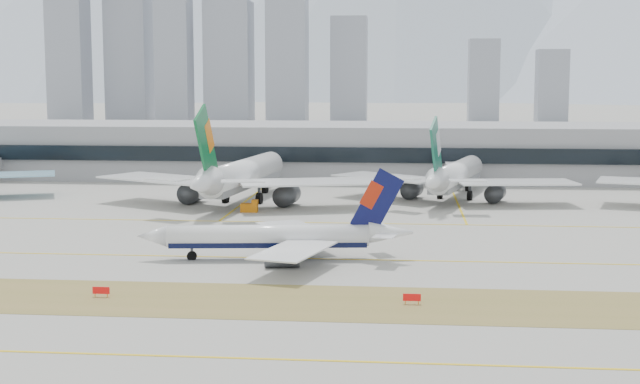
# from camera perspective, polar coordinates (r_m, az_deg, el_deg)

# --- Properties ---
(ground) EXTENTS (3000.00, 3000.00, 0.00)m
(ground) POSITION_cam_1_polar(r_m,az_deg,el_deg) (142.17, 0.30, -3.91)
(ground) COLOR #99968F
(ground) RESTS_ON ground
(apron_markings) EXTENTS (360.00, 122.22, 0.06)m
(apron_markings) POSITION_cam_1_polar(r_m,az_deg,el_deg) (90.14, -2.81, -10.44)
(apron_markings) COLOR olive
(apron_markings) RESTS_ON ground
(taxiing_airliner) EXTENTS (42.40, 36.62, 14.25)m
(taxiing_airliner) POSITION_cam_1_polar(r_m,az_deg,el_deg) (136.47, -2.69, -2.91)
(taxiing_airliner) COLOR white
(taxiing_airliner) RESTS_ON ground
(widebody_eva) EXTENTS (64.30, 63.33, 23.07)m
(widebody_eva) POSITION_cam_1_polar(r_m,az_deg,el_deg) (198.57, -5.10, 1.00)
(widebody_eva) COLOR white
(widebody_eva) RESTS_ON ground
(widebody_cathay) EXTENTS (55.25, 55.13, 20.32)m
(widebody_cathay) POSITION_cam_1_polar(r_m,az_deg,el_deg) (206.78, 8.59, 0.99)
(widebody_cathay) COLOR white
(widebody_cathay) RESTS_ON ground
(terminal) EXTENTS (280.00, 43.10, 15.00)m
(terminal) POSITION_cam_1_polar(r_m,az_deg,el_deg) (254.90, 2.60, 2.68)
(terminal) COLOR gray
(terminal) RESTS_ON ground
(hold_sign_left) EXTENTS (2.20, 0.15, 1.35)m
(hold_sign_left) POSITION_cam_1_polar(r_m,az_deg,el_deg) (116.53, -13.84, -6.14)
(hold_sign_left) COLOR red
(hold_sign_left) RESTS_ON ground
(hold_sign_right) EXTENTS (2.20, 0.15, 1.35)m
(hold_sign_right) POSITION_cam_1_polar(r_m,az_deg,el_deg) (110.19, 5.90, -6.74)
(hold_sign_right) COLOR red
(hold_sign_right) RESTS_ON ground
(gse_b) EXTENTS (3.55, 2.00, 2.60)m
(gse_b) POSITION_cam_1_polar(r_m,az_deg,el_deg) (186.38, -4.50, -0.97)
(gse_b) COLOR orange
(gse_b) RESTS_ON ground
(city_skyline) EXTENTS (342.00, 49.80, 140.00)m
(city_skyline) POSITION_cam_1_polar(r_m,az_deg,el_deg) (604.71, -6.05, 9.22)
(city_skyline) COLOR gray
(city_skyline) RESTS_ON ground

